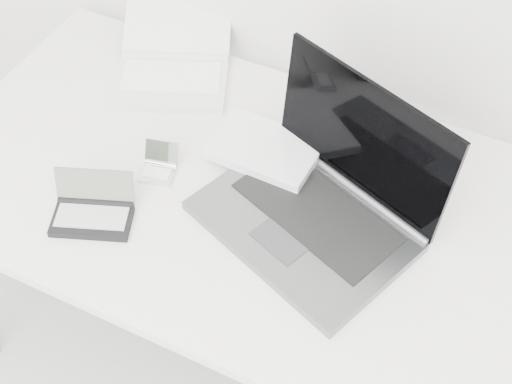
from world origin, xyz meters
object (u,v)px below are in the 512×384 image
at_px(desk, 276,215).
at_px(netbook_open_white, 173,67).
at_px(laptop_large, 311,191).
at_px(palmtop_charcoal, 93,211).

distance_m(desk, netbook_open_white, 0.50).
relative_size(desk, laptop_large, 2.91).
height_order(laptop_large, palmtop_charcoal, laptop_large).
xyz_separation_m(desk, palmtop_charcoal, (-0.34, -0.21, 0.07)).
height_order(laptop_large, netbook_open_white, laptop_large).
bearing_deg(desk, laptop_large, 17.76).
height_order(desk, laptop_large, laptop_large).
xyz_separation_m(laptop_large, palmtop_charcoal, (-0.40, -0.23, -0.03)).
bearing_deg(netbook_open_white, laptop_large, -50.20).
bearing_deg(palmtop_charcoal, netbook_open_white, 78.48).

